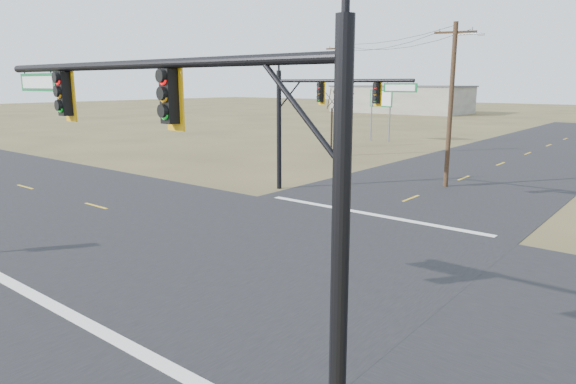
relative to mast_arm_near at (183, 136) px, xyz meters
The scene contains 14 objects.
ground 10.14m from the mast_arm_near, 119.87° to the left, with size 320.00×320.00×0.00m, color brown.
road_ew 10.13m from the mast_arm_near, 119.87° to the left, with size 160.00×14.00×0.02m, color black.
road_ns 10.13m from the mast_arm_near, 119.87° to the left, with size 14.00×160.00×0.02m, color black.
stop_bar_near 6.80m from the mast_arm_near, behind, with size 12.00×0.40×0.01m, color silver.
stop_bar_far 16.47m from the mast_arm_near, 106.02° to the left, with size 12.00×0.40×0.01m, color silver.
mast_arm_near is the anchor object (origin of this frame).
mast_arm_far 19.26m from the mast_arm_near, 117.42° to the left, with size 8.84×0.54×7.03m.
utility_pole_near 24.36m from the mast_arm_near, 99.83° to the left, with size 2.34×0.79×9.81m.
utility_pole_far 35.71m from the mast_arm_near, 118.58° to the left, with size 2.37×0.53×9.78m.
highway_sign 48.34m from the mast_arm_near, 114.28° to the left, with size 2.97×0.55×5.61m.
streetlight_c 49.42m from the mast_arm_near, 105.57° to the left, with size 3.17×0.31×11.41m.
bare_tree_a 41.69m from the mast_arm_near, 120.08° to the left, with size 3.16×3.16×6.08m.
bare_tree_b 58.61m from the mast_arm_near, 119.07° to the left, with size 3.13×3.13×7.50m.
warehouse_left 107.13m from the mast_arm_near, 114.44° to the left, with size 28.00×14.00×5.50m, color #A9A596.
Camera 1 is at (12.13, -13.96, 6.30)m, focal length 32.00 mm.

